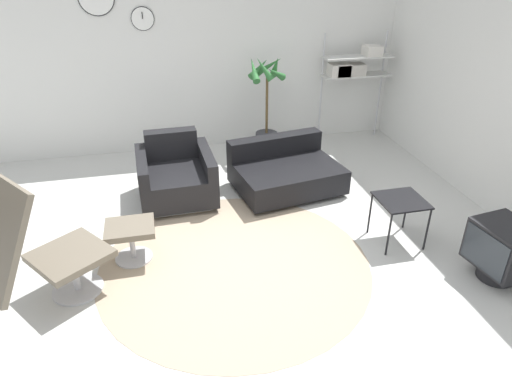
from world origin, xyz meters
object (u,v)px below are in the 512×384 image
(crt_television, at_px, (503,250))
(couch_low, at_px, (285,173))
(armchair_red, at_px, (176,177))
(lounge_chair, at_px, (17,239))
(ottoman, at_px, (131,235))
(shelf_unit, at_px, (352,67))
(potted_plant, at_px, (266,114))
(side_table, at_px, (401,204))

(crt_television, bearing_deg, couch_low, 25.51)
(armchair_red, bearing_deg, lounge_chair, 51.13)
(ottoman, bearing_deg, crt_television, -17.90)
(couch_low, distance_m, shelf_unit, 2.14)
(crt_television, bearing_deg, ottoman, 64.13)
(couch_low, bearing_deg, crt_television, 113.99)
(armchair_red, xyz_separation_m, potted_plant, (1.37, 1.08, 0.32))
(lounge_chair, xyz_separation_m, shelf_unit, (4.01, 3.00, 0.41))
(couch_low, height_order, shelf_unit, shelf_unit)
(ottoman, bearing_deg, armchair_red, 65.65)
(side_table, distance_m, crt_television, 0.98)
(ottoman, xyz_separation_m, shelf_unit, (3.23, 2.41, 0.87))
(lounge_chair, relative_size, couch_low, 0.93)
(potted_plant, bearing_deg, armchair_red, -141.95)
(lounge_chair, bearing_deg, side_table, 57.73)
(couch_low, xyz_separation_m, side_table, (0.79, -1.37, 0.22))
(crt_television, distance_m, shelf_unit, 3.57)
(potted_plant, bearing_deg, crt_television, -67.26)
(potted_plant, bearing_deg, couch_low, -91.95)
(armchair_red, bearing_deg, crt_television, 139.39)
(potted_plant, distance_m, shelf_unit, 1.46)
(couch_low, xyz_separation_m, crt_television, (1.41, -2.13, 0.09))
(side_table, bearing_deg, potted_plant, 106.73)
(crt_television, distance_m, potted_plant, 3.55)
(side_table, bearing_deg, crt_television, -50.86)
(armchair_red, bearing_deg, ottoman, 63.61)
(ottoman, height_order, shelf_unit, shelf_unit)
(ottoman, bearing_deg, potted_plant, 49.50)
(ottoman, height_order, side_table, side_table)
(armchair_red, relative_size, shelf_unit, 0.59)
(ottoman, relative_size, potted_plant, 0.32)
(crt_television, relative_size, potted_plant, 0.40)
(lounge_chair, distance_m, side_table, 3.44)
(potted_plant, bearing_deg, side_table, -73.27)
(ottoman, distance_m, shelf_unit, 4.13)
(side_table, bearing_deg, couch_low, 120.01)
(couch_low, bearing_deg, ottoman, 20.67)
(lounge_chair, bearing_deg, shelf_unit, 89.72)
(potted_plant, xyz_separation_m, shelf_unit, (1.34, 0.20, 0.55))
(side_table, relative_size, shelf_unit, 0.30)
(side_table, xyz_separation_m, crt_television, (0.61, -0.75, -0.13))
(couch_low, bearing_deg, potted_plant, -101.44)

